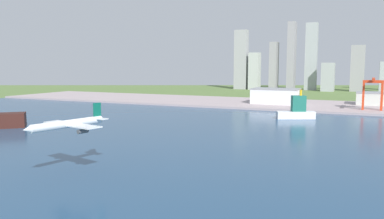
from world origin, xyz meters
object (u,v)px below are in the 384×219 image
(warehouse_main, at_px, (275,96))
(warehouse_annex, at_px, (375,98))
(ferry_boat, at_px, (297,110))
(port_crane_red, at_px, (373,87))
(airplane_landing, at_px, (68,124))

(warehouse_main, bearing_deg, warehouse_annex, 17.91)
(ferry_boat, distance_m, port_crane_red, 109.68)
(airplane_landing, distance_m, ferry_boat, 243.88)
(airplane_landing, bearing_deg, warehouse_main, 87.30)
(airplane_landing, bearing_deg, port_crane_red, 68.33)
(warehouse_annex, bearing_deg, warehouse_main, -162.09)
(warehouse_main, bearing_deg, ferry_boat, -68.33)
(ferry_boat, distance_m, warehouse_annex, 167.87)
(ferry_boat, bearing_deg, airplane_landing, -104.89)
(warehouse_annex, bearing_deg, port_crane_red, -93.35)
(warehouse_main, relative_size, warehouse_annex, 1.32)
(port_crane_red, bearing_deg, warehouse_annex, 86.65)
(airplane_landing, xyz_separation_m, ferry_boat, (62.56, 235.21, -15.52))
(port_crane_red, height_order, warehouse_annex, port_crane_red)
(airplane_landing, distance_m, port_crane_red, 345.81)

